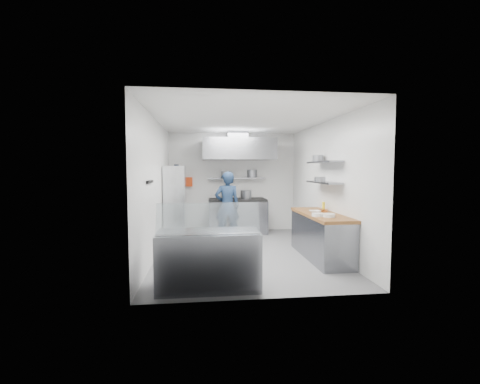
{
  "coord_description": "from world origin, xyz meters",
  "views": [
    {
      "loc": [
        -0.84,
        -6.7,
        1.76
      ],
      "look_at": [
        0.0,
        0.6,
        1.25
      ],
      "focal_mm": 24.0,
      "sensor_mm": 36.0,
      "label": 1
    }
  ],
  "objects": [
    {
      "name": "ceiling",
      "position": [
        0.0,
        0.0,
        2.8
      ],
      "size": [
        5.0,
        5.0,
        0.0
      ],
      "primitive_type": "plane",
      "rotation": [
        3.14,
        0.0,
        0.0
      ],
      "color": "silver",
      "rests_on": "wall_back"
    },
    {
      "name": "squeeze_bottle",
      "position": [
        1.7,
        -0.18,
        0.99
      ],
      "size": [
        0.06,
        0.06,
        0.18
      ],
      "primitive_type": "cylinder",
      "color": "yellow",
      "rests_on": "prep_counter_top"
    },
    {
      "name": "mixing_bowl",
      "position": [
        1.36,
        -0.6,
        0.93
      ],
      "size": [
        0.23,
        0.23,
        0.05
      ],
      "primitive_type": "imported",
      "rotation": [
        0.0,
        0.0,
        0.04
      ],
      "color": "white",
      "rests_on": "prep_counter_top"
    },
    {
      "name": "wall_shelf_upper",
      "position": [
        1.64,
        -0.3,
        1.92
      ],
      "size": [
        0.3,
        1.3,
        0.04
      ],
      "primitive_type": "cube",
      "color": "gray",
      "rests_on": "wall_right"
    },
    {
      "name": "wire_rack",
      "position": [
        -1.53,
        1.36,
        0.93
      ],
      "size": [
        0.5,
        0.9,
        1.85
      ],
      "primitive_type": "cube",
      "color": "silver",
      "rests_on": "floor"
    },
    {
      "name": "prep_counter_base",
      "position": [
        1.48,
        -0.6,
        0.42
      ],
      "size": [
        0.62,
        2.0,
        0.84
      ],
      "primitive_type": "cube",
      "color": "gray",
      "rests_on": "floor"
    },
    {
      "name": "plate_stack_a",
      "position": [
        1.44,
        -1.12,
        0.93
      ],
      "size": [
        0.22,
        0.22,
        0.06
      ],
      "primitive_type": "cylinder",
      "color": "white",
      "rests_on": "prep_counter_top"
    },
    {
      "name": "shelf_pot_c",
      "position": [
        1.48,
        -0.52,
        1.57
      ],
      "size": [
        0.22,
        0.22,
        0.1
      ],
      "primitive_type": "cylinder",
      "color": "slate",
      "rests_on": "wall_shelf_lower"
    },
    {
      "name": "rack_bin_b",
      "position": [
        -1.53,
        1.44,
        1.3
      ],
      "size": [
        0.13,
        0.17,
        0.15
      ],
      "primitive_type": "cube",
      "color": "yellow",
      "rests_on": "wire_rack"
    },
    {
      "name": "hood_duct",
      "position": [
        0.1,
        2.15,
        2.68
      ],
      "size": [
        0.55,
        0.55,
        0.24
      ],
      "primitive_type": "cube",
      "color": "slate",
      "rests_on": "extractor_hood"
    },
    {
      "name": "shelf_pot_d",
      "position": [
        1.65,
        0.07,
        2.01
      ],
      "size": [
        0.23,
        0.23,
        0.14
      ],
      "primitive_type": "cylinder",
      "color": "slate",
      "rests_on": "wall_shelf_upper"
    },
    {
      "name": "prep_counter_top",
      "position": [
        1.48,
        -0.6,
        0.87
      ],
      "size": [
        0.65,
        2.04,
        0.06
      ],
      "primitive_type": "cube",
      "color": "brown",
      "rests_on": "prep_counter_base"
    },
    {
      "name": "wall_shelf_lower",
      "position": [
        1.64,
        -0.3,
        1.5
      ],
      "size": [
        0.3,
        1.3,
        0.04
      ],
      "primitive_type": "cube",
      "color": "gray",
      "rests_on": "wall_right"
    },
    {
      "name": "copper_pan",
      "position": [
        1.61,
        -0.42,
        0.93
      ],
      "size": [
        0.16,
        0.16,
        0.06
      ],
      "primitive_type": "cylinder",
      "color": "#C37237",
      "rests_on": "prep_counter_top"
    },
    {
      "name": "wall_back",
      "position": [
        0.0,
        2.5,
        1.4
      ],
      "size": [
        3.6,
        2.8,
        0.02
      ],
      "primitive_type": "cube",
      "rotation": [
        1.57,
        0.0,
        0.0
      ],
      "color": "white",
      "rests_on": "floor"
    },
    {
      "name": "cooktop",
      "position": [
        0.1,
        2.1,
        0.93
      ],
      "size": [
        1.57,
        0.78,
        0.06
      ],
      "primitive_type": "cube",
      "color": "black",
      "rests_on": "gas_range"
    },
    {
      "name": "stock_pot_left",
      "position": [
        -0.2,
        2.16,
        1.06
      ],
      "size": [
        0.27,
        0.27,
        0.2
      ],
      "primitive_type": "cylinder",
      "color": "slate",
      "rests_on": "cooktop"
    },
    {
      "name": "wall_left",
      "position": [
        -1.8,
        0.0,
        1.4
      ],
      "size": [
        2.8,
        5.0,
        0.02
      ],
      "primitive_type": "cube",
      "rotation": [
        1.57,
        0.0,
        1.57
      ],
      "color": "white",
      "rests_on": "floor"
    },
    {
      "name": "knife_strip",
      "position": [
        -1.78,
        -0.9,
        1.55
      ],
      "size": [
        0.04,
        0.55,
        0.05
      ],
      "primitive_type": "cube",
      "color": "black",
      "rests_on": "wall_left"
    },
    {
      "name": "display_case",
      "position": [
        -0.77,
        -2.0,
        0.42
      ],
      "size": [
        1.5,
        0.7,
        0.85
      ],
      "primitive_type": "cube",
      "color": "gray",
      "rests_on": "floor"
    },
    {
      "name": "display_glass",
      "position": [
        -0.77,
        -2.12,
        1.07
      ],
      "size": [
        1.47,
        0.19,
        0.42
      ],
      "primitive_type": "cube",
      "rotation": [
        -0.38,
        0.0,
        0.0
      ],
      "color": "silver",
      "rests_on": "display_case"
    },
    {
      "name": "shelf_pot_b",
      "position": [
        0.57,
        2.55,
        1.65
      ],
      "size": [
        0.31,
        0.31,
        0.22
      ],
      "primitive_type": "cylinder",
      "color": "slate",
      "rests_on": "over_range_shelf"
    },
    {
      "name": "rack_bin_a",
      "position": [
        -1.53,
        1.08,
        0.8
      ],
      "size": [
        0.15,
        0.18,
        0.17
      ],
      "primitive_type": "cube",
      "color": "white",
      "rests_on": "wire_rack"
    },
    {
      "name": "red_firebox",
      "position": [
        -1.25,
        2.44,
        1.42
      ],
      "size": [
        0.22,
        0.1,
        0.26
      ],
      "primitive_type": "cube",
      "color": "red",
      "rests_on": "wall_back"
    },
    {
      "name": "extractor_hood",
      "position": [
        0.1,
        1.93,
        2.3
      ],
      "size": [
        1.9,
        1.15,
        0.55
      ],
      "primitive_type": "cube",
      "color": "gray",
      "rests_on": "wall_back"
    },
    {
      "name": "over_range_shelf",
      "position": [
        0.1,
        2.34,
        1.52
      ],
      "size": [
        1.6,
        0.3,
        0.04
      ],
      "primitive_type": "cube",
      "color": "gray",
      "rests_on": "wall_back"
    },
    {
      "name": "rack_jar",
      "position": [
        -1.48,
        1.22,
        1.8
      ],
      "size": [
        0.11,
        0.11,
        0.18
      ],
      "primitive_type": "cylinder",
      "color": "black",
      "rests_on": "wire_rack"
    },
    {
      "name": "wall_right",
      "position": [
        1.8,
        0.0,
        1.4
      ],
      "size": [
        2.8,
        5.0,
        0.02
      ],
      "primitive_type": "cube",
      "rotation": [
        1.57,
        0.0,
        -1.57
      ],
      "color": "white",
      "rests_on": "floor"
    },
    {
      "name": "gas_range",
      "position": [
        0.1,
        2.1,
        0.45
      ],
      "size": [
        1.6,
        0.8,
        0.9
      ],
      "primitive_type": "cube",
      "color": "gray",
      "rests_on": "floor"
    },
    {
      "name": "stock_pot_mid",
      "position": [
        0.33,
        2.02,
        1.08
      ],
      "size": [
        0.3,
        0.3,
        0.24
      ],
      "primitive_type": "cylinder",
      "color": "slate",
      "rests_on": "cooktop"
    },
    {
      "name": "floor",
      "position": [
        0.0,
        0.0,
        0.0
      ],
      "size": [
        5.0,
        5.0,
        0.0
      ],
      "primitive_type": "plane",
      "color": "slate",
      "rests_on": "ground"
    },
    {
      "name": "wall_front",
      "position": [
        0.0,
        -2.5,
        1.4
      ],
      "size": [
        3.6,
        2.8,
        0.02
      ],
      "primitive_type": "cube",
      "rotation": [
        -1.57,
        0.0,
        0.0
      ],
      "color": "white",
      "rests_on": "floor"
    },
    {
      "name": "chef",
      "position": [
        -0.25,
        1.25,
        0.86
      ],
      "size": [
        0.66,
        0.46,
        1.71
      ],
      "primitive_type": "imported",
      "rotation": [
        0.0,
        0.0,
        3.22
      ],
      "color": "#14243C",
      "rests_on": "floor"
    },
    {
      "name": "plate_stack_b",
      "position": [
        1.26,
        -1.01,
        0.93
      ],
      "size": [
        0.21,
        0.21,
        0.06
      ],
      "primitive_type": "cylinder",
      "color": "white",
      "rests_on": "prep_counter_top"
    },
    {
      "name": "shelf_pot_a",
      "position": [
        -0.22,
        2.16,
        1.63
      ],
      "size": [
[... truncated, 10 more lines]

